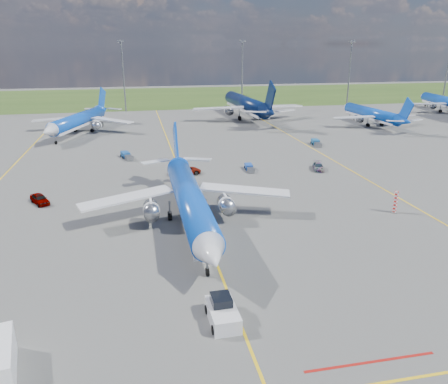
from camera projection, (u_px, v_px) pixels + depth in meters
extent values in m
plane|color=#525250|center=(214.00, 258.00, 46.16)|extent=(400.00, 400.00, 0.00)
cube|color=#2D4719|center=(151.00, 97.00, 185.28)|extent=(400.00, 80.00, 0.01)
cube|color=yellow|center=(182.00, 177.00, 73.98)|extent=(0.25, 160.00, 0.02)
cube|color=yellow|center=(8.00, 171.00, 77.56)|extent=(0.25, 120.00, 0.02)
cube|color=yellow|center=(324.00, 155.00, 88.96)|extent=(0.25, 120.00, 0.02)
cube|color=#A5140F|center=(370.00, 362.00, 30.98)|extent=(10.00, 0.25, 0.02)
cylinder|color=slate|center=(124.00, 78.00, 142.74)|extent=(0.50, 0.50, 22.00)
cube|color=slate|center=(121.00, 41.00, 139.10)|extent=(2.20, 0.50, 0.80)
cylinder|color=slate|center=(242.00, 76.00, 150.34)|extent=(0.50, 0.50, 22.00)
cube|color=slate|center=(243.00, 41.00, 146.70)|extent=(2.20, 0.50, 0.80)
cylinder|color=slate|center=(349.00, 74.00, 157.94)|extent=(0.50, 0.50, 22.00)
cube|color=slate|center=(352.00, 41.00, 154.30)|extent=(2.20, 0.50, 0.80)
cylinder|color=slate|center=(447.00, 73.00, 165.54)|extent=(0.50, 0.50, 22.00)
cylinder|color=red|center=(395.00, 202.00, 58.04)|extent=(0.50, 0.50, 3.00)
cube|color=silver|center=(223.00, 314.00, 35.34)|extent=(2.30, 4.26, 1.30)
cube|color=black|center=(221.00, 301.00, 35.61)|extent=(1.64, 1.84, 0.90)
cube|color=slate|center=(216.00, 298.00, 37.78)|extent=(0.30, 2.41, 0.20)
imported|color=#999999|center=(40.00, 199.00, 61.50)|extent=(3.52, 4.45, 1.42)
imported|color=#999999|center=(186.00, 170.00, 75.28)|extent=(5.61, 3.30, 1.46)
imported|color=#999999|center=(318.00, 167.00, 78.03)|extent=(2.93, 4.68, 1.26)
cube|color=#1C49AB|center=(249.00, 167.00, 78.63)|extent=(1.36, 2.30, 0.94)
cube|color=slate|center=(251.00, 170.00, 76.58)|extent=(1.15, 1.78, 0.77)
cube|color=#174A8E|center=(125.00, 155.00, 86.78)|extent=(2.03, 2.86, 1.09)
cube|color=slate|center=(129.00, 158.00, 84.63)|extent=(1.68, 2.24, 0.90)
cube|color=#17568D|center=(315.00, 142.00, 98.03)|extent=(1.86, 2.85, 1.12)
cube|color=slate|center=(318.00, 145.00, 95.56)|extent=(1.55, 2.21, 0.92)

